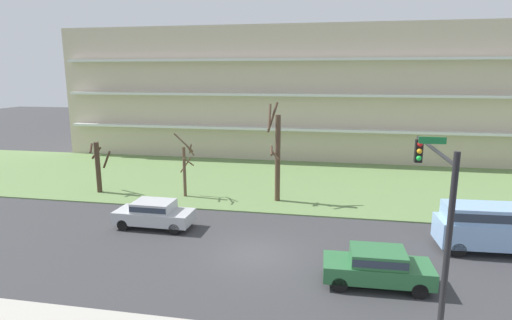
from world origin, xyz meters
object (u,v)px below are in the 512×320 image
Objects in this scene: sedan_silver_near_left at (154,213)px; sedan_green_center_left at (377,266)px; van_blue_center_right at (493,225)px; tree_center at (277,154)px; traffic_signal_mast at (435,205)px; tree_far_left at (98,166)px; tree_left at (185,167)px.

sedan_green_center_left is (11.86, -4.50, 0.00)m from sedan_silver_near_left.
sedan_silver_near_left is 17.77m from van_blue_center_right.
van_blue_center_right is at bearing -28.08° from tree_center.
tree_center is 1.03× the size of traffic_signal_mast.
tree_far_left is 0.58× the size of traffic_signal_mast.
tree_left is 19.02m from van_blue_center_right.
tree_far_left is at bearing -179.15° from tree_left.
tree_far_left is 0.80× the size of tree_left.
van_blue_center_right reaches higher than sedan_silver_near_left.
tree_center is 13.26m from van_blue_center_right.
traffic_signal_mast reaches higher than sedan_green_center_left.
tree_center is (13.11, 0.30, 1.29)m from tree_far_left.
tree_far_left is 0.72× the size of van_blue_center_right.
sedan_green_center_left is at bearing 115.28° from traffic_signal_mast.
tree_far_left is at bearing 146.73° from traffic_signal_mast.
tree_center is at bearing 1.30° from tree_far_left.
sedan_silver_near_left is at bearing 157.85° from sedan_green_center_left.
tree_left is 1.07× the size of sedan_green_center_left.
traffic_signal_mast is (13.19, -7.32, 3.62)m from sedan_silver_near_left.
traffic_signal_mast is (20.12, -13.20, 2.44)m from tree_far_left.
sedan_green_center_left is (12.13, -10.48, -1.34)m from tree_left.
tree_center is 9.08m from sedan_silver_near_left.
sedan_green_center_left is (5.67, -10.68, -2.47)m from tree_center.
tree_center reaches higher than sedan_green_center_left.
sedan_green_center_left is 0.84× the size of van_blue_center_right.
sedan_silver_near_left and sedan_green_center_left have the same top height.
tree_far_left reaches higher than van_blue_center_right.
tree_left is 1.07× the size of sedan_silver_near_left.
traffic_signal_mast is (-4.57, -7.32, 3.10)m from van_blue_center_right.
tree_far_left is at bearing 149.71° from sedan_green_center_left.
traffic_signal_mast reaches higher than tree_far_left.
traffic_signal_mast reaches higher than tree_left.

